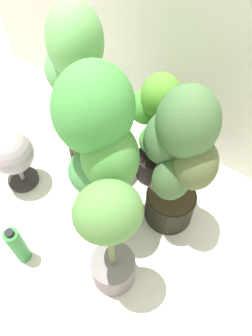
{
  "coord_description": "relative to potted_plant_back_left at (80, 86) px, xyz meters",
  "views": [
    {
      "loc": [
        0.61,
        -0.46,
        1.53
      ],
      "look_at": [
        0.06,
        0.26,
        0.34
      ],
      "focal_mm": 33.1,
      "sensor_mm": 36.0,
      "label": 1
    }
  ],
  "objects": [
    {
      "name": "potted_plant_back_left",
      "position": [
        0.0,
        0.0,
        0.0
      ],
      "size": [
        0.48,
        0.4,
        0.98
      ],
      "color": "black",
      "rests_on": "ground"
    },
    {
      "name": "floor_fan",
      "position": [
        -0.22,
        -0.36,
        -0.33
      ],
      "size": [
        0.33,
        0.33,
        0.38
      ],
      "rotation": [
        0.0,
        0.0,
        -1.03
      ],
      "color": "#272424",
      "rests_on": "ground"
    },
    {
      "name": "potted_plant_back_right",
      "position": [
        0.59,
        -0.03,
        -0.09
      ],
      "size": [
        0.41,
        0.34,
        0.86
      ],
      "color": "black",
      "rests_on": "ground"
    },
    {
      "name": "potted_plant_center",
      "position": [
        0.32,
        -0.24,
        -0.01
      ],
      "size": [
        0.47,
        0.38,
        0.95
      ],
      "color": "slate",
      "rests_on": "ground"
    },
    {
      "name": "potted_plant_back_center",
      "position": [
        0.37,
        0.15,
        -0.18
      ],
      "size": [
        0.42,
        0.29,
        0.71
      ],
      "color": "black",
      "rests_on": "ground"
    },
    {
      "name": "ground_plane",
      "position": [
        0.31,
        -0.38,
        -0.58
      ],
      "size": [
        8.0,
        8.0,
        0.0
      ],
      "primitive_type": "plane",
      "color": "silver",
      "rests_on": "ground"
    },
    {
      "name": "nutrient_bottle",
      "position": [
        0.15,
        -0.67,
        -0.44
      ],
      "size": [
        0.07,
        0.07,
        0.28
      ],
      "color": "#2E853A",
      "rests_on": "ground"
    },
    {
      "name": "potted_plant_front_right",
      "position": [
        0.56,
        -0.47,
        -0.15
      ],
      "size": [
        0.32,
        0.32,
        0.74
      ],
      "color": "slate",
      "rests_on": "ground"
    }
  ]
}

